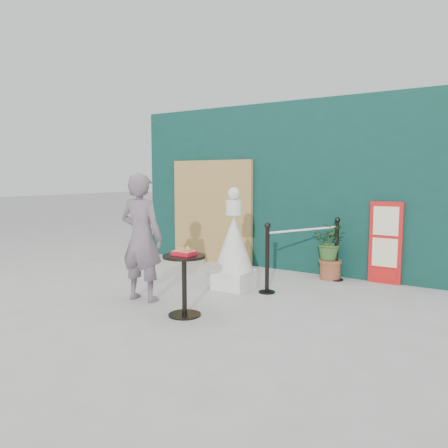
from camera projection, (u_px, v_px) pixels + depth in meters
ground at (173, 312)px, 5.48m from camera, size 60.00×60.00×0.00m
back_wall at (282, 187)px, 7.96m from camera, size 6.00×0.30×3.00m
bamboo_fence at (212, 212)px, 8.58m from camera, size 1.80×0.08×2.00m
woman at (141, 238)px, 5.92m from camera, size 0.68×0.49×1.74m
menu_board at (385, 243)px, 6.87m from camera, size 0.50×0.07×1.30m
statue at (234, 248)px, 6.55m from camera, size 0.60×0.60×1.53m
cafe_table at (184, 276)px, 5.29m from camera, size 0.52×0.52×0.75m
food_basket at (184, 252)px, 5.26m from camera, size 0.26×0.19×0.11m
planter at (331, 247)px, 7.16m from camera, size 0.55×0.47×0.93m
stanchion_barrier at (304, 255)px, 6.71m from camera, size 0.84×1.54×1.03m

